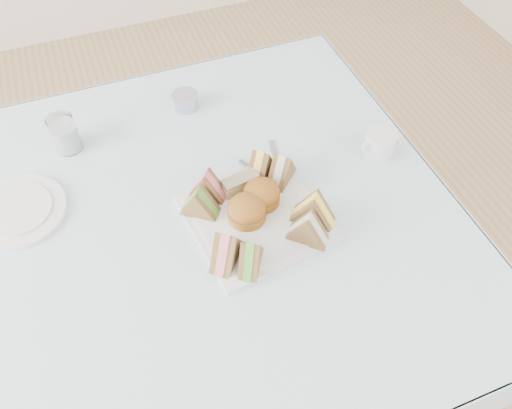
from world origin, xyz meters
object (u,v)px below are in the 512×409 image
object	(u,v)px
water_glass	(64,134)
creamer_jug	(380,144)
table	(218,301)
serving_plate	(256,218)

from	to	relation	value
water_glass	creamer_jug	world-z (taller)	water_glass
table	serving_plate	size ratio (longest dim) A/B	3.46
serving_plate	creamer_jug	bearing A→B (deg)	5.93
table	creamer_jug	xyz separation A→B (m)	(0.42, 0.03, 0.41)
water_glass	creamer_jug	bearing A→B (deg)	-22.59
water_glass	serving_plate	bearing A→B (deg)	-46.78
water_glass	table	bearing A→B (deg)	-52.17
water_glass	creamer_jug	xyz separation A→B (m)	(0.66, -0.27, -0.01)
table	creamer_jug	distance (m)	0.58
serving_plate	creamer_jug	size ratio (longest dim) A/B	3.85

